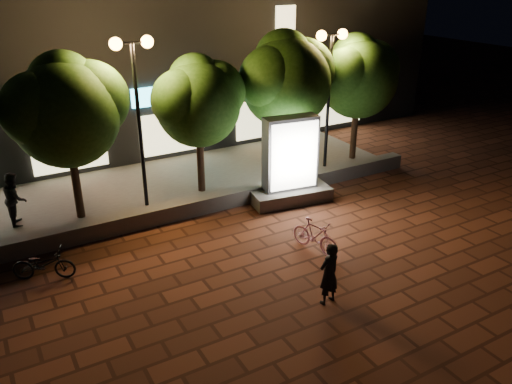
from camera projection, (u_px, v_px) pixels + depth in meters
ground at (272, 272)px, 12.89m from camera, size 80.00×80.00×0.00m
retaining_wall at (205, 204)px, 15.97m from camera, size 16.00×0.45×0.50m
sidewalk at (176, 183)px, 18.04m from camera, size 16.00×5.00×0.08m
building_block at (110, 20)px, 21.19m from camera, size 28.00×8.12×11.30m
tree_left at (66, 107)px, 14.28m from camera, size 3.60×3.00×4.89m
tree_mid at (198, 98)px, 16.18m from camera, size 3.24×2.70×4.50m
tree_right at (287, 77)px, 17.54m from camera, size 3.72×3.10×5.07m
tree_far_right at (359, 74)px, 19.07m from camera, size 3.48×2.90×4.76m
street_lamp_left at (135, 81)px, 14.72m from camera, size 1.26×0.36×5.18m
street_lamp_right at (330, 64)px, 17.94m from camera, size 1.26×0.36×4.98m
ad_kiosk at (290, 168)px, 16.40m from camera, size 2.75×1.64×2.81m
scooter_pink at (315, 236)px, 13.69m from camera, size 0.82×1.54×0.89m
rider at (329, 274)px, 11.43m from camera, size 0.60×0.44×1.51m
scooter_parked at (44, 264)px, 12.47m from camera, size 1.58×1.12×0.79m
pedestrian at (15, 198)px, 14.85m from camera, size 0.68×0.83×1.58m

